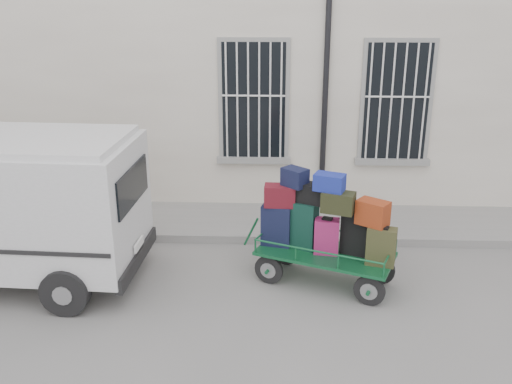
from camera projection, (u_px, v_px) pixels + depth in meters
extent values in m
plane|color=slate|center=(271.00, 282.00, 8.83)|extent=(80.00, 80.00, 0.00)
cube|color=beige|center=(276.00, 47.00, 12.97)|extent=(24.00, 5.00, 6.00)
cylinder|color=black|center=(326.00, 73.00, 10.58)|extent=(0.11, 0.11, 5.60)
cube|color=black|center=(254.00, 101.00, 10.87)|extent=(1.20, 0.08, 2.20)
cube|color=gray|center=(254.00, 160.00, 11.25)|extent=(1.45, 0.22, 0.12)
cube|color=black|center=(396.00, 102.00, 10.77)|extent=(1.20, 0.08, 2.20)
cube|color=gray|center=(391.00, 161.00, 11.15)|extent=(1.45, 0.22, 0.12)
cube|color=gray|center=(273.00, 222.00, 10.87)|extent=(24.00, 1.70, 0.15)
cylinder|color=black|center=(269.00, 270.00, 8.72)|extent=(0.45, 0.22, 0.46)
cylinder|color=gray|center=(269.00, 270.00, 8.72)|extent=(0.26, 0.17, 0.25)
cylinder|color=black|center=(285.00, 252.00, 9.32)|extent=(0.45, 0.22, 0.46)
cylinder|color=gray|center=(285.00, 252.00, 9.32)|extent=(0.26, 0.17, 0.25)
cylinder|color=black|center=(369.00, 291.00, 8.13)|extent=(0.45, 0.22, 0.46)
cylinder|color=gray|center=(369.00, 291.00, 8.13)|extent=(0.26, 0.17, 0.25)
cylinder|color=black|center=(380.00, 270.00, 8.72)|extent=(0.45, 0.22, 0.46)
cylinder|color=gray|center=(380.00, 270.00, 8.72)|extent=(0.26, 0.17, 0.25)
cube|color=#145B31|center=(325.00, 254.00, 8.63)|extent=(2.21, 1.60, 0.05)
cylinder|color=#145B31|center=(251.00, 232.00, 9.06)|extent=(0.26, 0.13, 0.51)
cube|color=black|center=(277.00, 225.00, 8.79)|extent=(0.50, 0.35, 0.64)
cube|color=black|center=(277.00, 205.00, 8.67)|extent=(0.22, 0.19, 0.03)
cube|color=black|center=(303.00, 225.00, 8.67)|extent=(0.50, 0.40, 0.74)
cube|color=black|center=(303.00, 202.00, 8.54)|extent=(0.21, 0.17, 0.03)
cube|color=#901A52|center=(327.00, 236.00, 8.52)|extent=(0.39, 0.26, 0.54)
cube|color=black|center=(327.00, 219.00, 8.42)|extent=(0.18, 0.16, 0.03)
cube|color=black|center=(355.00, 232.00, 8.47)|extent=(0.44, 0.34, 0.71)
cube|color=black|center=(356.00, 209.00, 8.35)|extent=(0.18, 0.15, 0.03)
cube|color=#2B2F17|center=(381.00, 246.00, 8.16)|extent=(0.46, 0.32, 0.57)
cube|color=black|center=(383.00, 227.00, 8.06)|extent=(0.19, 0.16, 0.03)
cube|color=#581121|center=(280.00, 196.00, 8.62)|extent=(0.48, 0.29, 0.32)
cube|color=black|center=(309.00, 193.00, 8.51)|extent=(0.56, 0.44, 0.30)
cube|color=black|center=(338.00, 202.00, 8.21)|extent=(0.53, 0.41, 0.30)
cube|color=maroon|center=(373.00, 213.00, 8.13)|extent=(0.51, 0.48, 0.36)
cube|color=black|center=(295.00, 177.00, 8.50)|extent=(0.44, 0.44, 0.28)
cube|color=#1F1594|center=(329.00, 182.00, 8.20)|extent=(0.50, 0.40, 0.25)
cube|color=black|center=(132.00, 186.00, 8.25)|extent=(0.10, 1.41, 0.56)
cube|color=black|center=(137.00, 258.00, 8.65)|extent=(0.19, 1.87, 0.22)
cube|color=white|center=(139.00, 244.00, 8.57)|extent=(0.05, 0.43, 0.12)
cylinder|color=black|center=(65.00, 292.00, 7.87)|extent=(0.70, 0.25, 0.69)
cylinder|color=black|center=(109.00, 236.00, 9.61)|extent=(0.70, 0.25, 0.69)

